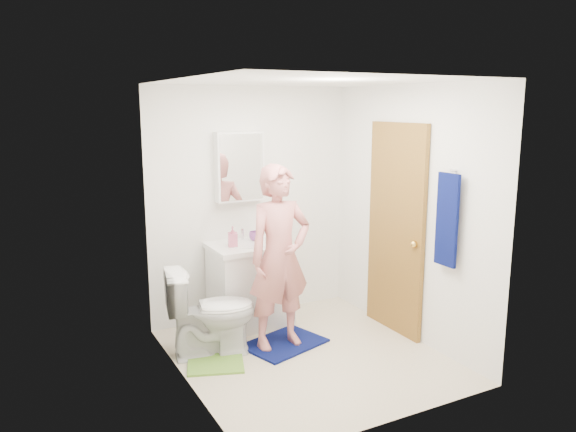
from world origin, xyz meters
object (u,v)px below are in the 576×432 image
at_px(vanity_cabinet, 250,287).
at_px(soap_dispenser, 233,236).
at_px(medicine_cabinet, 239,167).
at_px(toothbrush_cup, 255,236).
at_px(towel, 447,220).
at_px(toilet, 211,311).
at_px(man, 280,257).

relative_size(vanity_cabinet, soap_dispenser, 4.02).
xyz_separation_m(medicine_cabinet, toothbrush_cup, (0.11, -0.13, -0.70)).
xyz_separation_m(towel, toothbrush_cup, (-1.07, 1.58, -0.35)).
distance_m(medicine_cabinet, toilet, 1.50).
xyz_separation_m(toilet, man, (0.61, -0.15, 0.46)).
bearing_deg(towel, vanity_cabinet, 128.47).
height_order(soap_dispenser, toothbrush_cup, soap_dispenser).
relative_size(toothbrush_cup, man, 0.07).
relative_size(soap_dispenser, man, 0.12).
distance_m(soap_dispenser, toothbrush_cup, 0.32).
xyz_separation_m(towel, man, (-1.16, 0.87, -0.39)).
distance_m(medicine_cabinet, toothbrush_cup, 0.72).
bearing_deg(toothbrush_cup, towel, -55.88).
xyz_separation_m(vanity_cabinet, toilet, (-0.59, -0.47, -0.00)).
height_order(vanity_cabinet, toothbrush_cup, toothbrush_cup).
relative_size(medicine_cabinet, soap_dispenser, 3.51).
relative_size(soap_dispenser, toothbrush_cup, 1.65).
bearing_deg(toilet, towel, -108.37).
xyz_separation_m(towel, toilet, (-1.77, 1.02, -0.85)).
bearing_deg(soap_dispenser, toilet, -131.86).
bearing_deg(medicine_cabinet, soap_dispenser, -127.54).
bearing_deg(man, toothbrush_cup, 81.51).
distance_m(towel, toilet, 2.21).
relative_size(vanity_cabinet, toilet, 1.00).
xyz_separation_m(medicine_cabinet, toilet, (-0.59, -0.69, -1.20)).
height_order(medicine_cabinet, toothbrush_cup, medicine_cabinet).
relative_size(toilet, man, 0.48).
bearing_deg(vanity_cabinet, toothbrush_cup, 43.28).
bearing_deg(toothbrush_cup, man, -96.60).
height_order(toothbrush_cup, man, man).
relative_size(vanity_cabinet, towel, 1.00).
bearing_deg(soap_dispenser, toothbrush_cup, 21.77).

